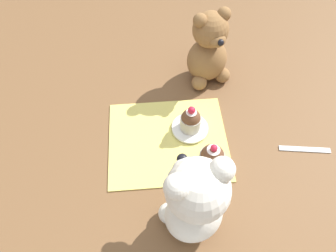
{
  "coord_description": "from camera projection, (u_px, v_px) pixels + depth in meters",
  "views": [
    {
      "loc": [
        0.03,
        0.39,
        0.6
      ],
      "look_at": [
        0.0,
        0.0,
        0.06
      ],
      "focal_mm": 35.0,
      "sensor_mm": 36.0,
      "label": 1
    }
  ],
  "objects": [
    {
      "name": "saucer_plate",
      "position": [
        190.0,
        128.0,
        0.73
      ],
      "size": [
        0.08,
        0.08,
        0.01
      ],
      "primitive_type": "cylinder",
      "color": "white",
      "rests_on": "knitted_placemat"
    },
    {
      "name": "teaspoon",
      "position": [
        305.0,
        149.0,
        0.7
      ],
      "size": [
        0.11,
        0.03,
        0.01
      ],
      "primitive_type": "cube",
      "rotation": [
        0.0,
        0.0,
        6.14
      ],
      "color": "silver",
      "rests_on": "ground_plane"
    },
    {
      "name": "cupcake_near_tan_bear",
      "position": [
        191.0,
        120.0,
        0.7
      ],
      "size": [
        0.04,
        0.04,
        0.07
      ],
      "color": "#B2ADA3",
      "rests_on": "saucer_plate"
    },
    {
      "name": "ground_plane",
      "position": [
        168.0,
        141.0,
        0.72
      ],
      "size": [
        4.0,
        4.0,
        0.0
      ],
      "primitive_type": "plane",
      "color": "brown"
    },
    {
      "name": "teddy_bear_cream",
      "position": [
        195.0,
        201.0,
        0.52
      ],
      "size": [
        0.12,
        0.12,
        0.21
      ],
      "rotation": [
        0.0,
        0.0,
        0.31
      ],
      "color": "silver",
      "rests_on": "ground_plane"
    },
    {
      "name": "cupcake_near_cream_bear",
      "position": [
        212.0,
        157.0,
        0.66
      ],
      "size": [
        0.05,
        0.05,
        0.06
      ],
      "color": "#B2ADA3",
      "rests_on": "knitted_placemat"
    },
    {
      "name": "knitted_placemat",
      "position": [
        168.0,
        140.0,
        0.71
      ],
      "size": [
        0.26,
        0.22,
        0.01
      ],
      "primitive_type": "cube",
      "color": "#E0D166",
      "rests_on": "ground_plane"
    },
    {
      "name": "teddy_bear_tan",
      "position": [
        209.0,
        50.0,
        0.76
      ],
      "size": [
        0.12,
        0.11,
        0.19
      ],
      "rotation": [
        0.0,
        0.0,
        3.46
      ],
      "color": "olive",
      "rests_on": "ground_plane"
    }
  ]
}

